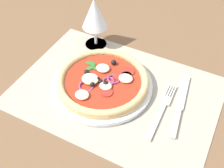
% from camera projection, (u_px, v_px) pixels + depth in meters
% --- Properties ---
extents(ground_plane, '(1.90, 1.40, 0.02)m').
position_uv_depth(ground_plane, '(116.00, 95.00, 0.72)').
color(ground_plane, brown).
extents(placemat, '(0.50, 0.35, 0.00)m').
position_uv_depth(placemat, '(116.00, 92.00, 0.71)').
color(placemat, '#A39984').
rests_on(placemat, ground_plane).
extents(plate, '(0.25, 0.25, 0.01)m').
position_uv_depth(plate, '(103.00, 85.00, 0.71)').
color(plate, white).
rests_on(plate, placemat).
extents(pizza, '(0.23, 0.23, 0.03)m').
position_uv_depth(pizza, '(102.00, 81.00, 0.70)').
color(pizza, tan).
rests_on(pizza, plate).
extents(fork, '(0.02, 0.18, 0.00)m').
position_uv_depth(fork, '(163.00, 107.00, 0.67)').
color(fork, silver).
rests_on(fork, placemat).
extents(knife, '(0.04, 0.20, 0.01)m').
position_uv_depth(knife, '(180.00, 103.00, 0.67)').
color(knife, silver).
rests_on(knife, placemat).
extents(wine_glass, '(0.07, 0.07, 0.15)m').
position_uv_depth(wine_glass, '(94.00, 15.00, 0.77)').
color(wine_glass, silver).
rests_on(wine_glass, ground_plane).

